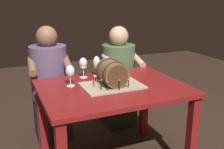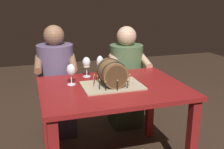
{
  "view_description": "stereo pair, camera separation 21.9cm",
  "coord_description": "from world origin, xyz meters",
  "px_view_note": "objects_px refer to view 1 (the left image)",
  "views": [
    {
      "loc": [
        -0.84,
        -1.93,
        1.47
      ],
      "look_at": [
        -0.01,
        0.0,
        0.85
      ],
      "focal_mm": 43.15,
      "sensor_mm": 36.0,
      "label": 1
    },
    {
      "loc": [
        -0.63,
        -2.0,
        1.47
      ],
      "look_at": [
        -0.01,
        0.0,
        0.85
      ],
      "focal_mm": 43.15,
      "sensor_mm": 36.0,
      "label": 2
    }
  ],
  "objects_px": {
    "person_seated_left": "(50,87)",
    "person_seated_right": "(118,80)",
    "wine_glass_white": "(83,64)",
    "wine_glass_empty": "(70,72)",
    "wine_glass_amber": "(97,63)",
    "barrel_cake": "(112,75)",
    "dining_table": "(113,100)"
  },
  "relations": [
    {
      "from": "person_seated_left",
      "to": "wine_glass_amber",
      "type": "bearing_deg",
      "value": -48.08
    },
    {
      "from": "wine_glass_empty",
      "to": "wine_glass_white",
      "type": "xyz_separation_m",
      "value": [
        0.17,
        0.19,
        0.0
      ]
    },
    {
      "from": "dining_table",
      "to": "person_seated_right",
      "type": "distance_m",
      "value": 0.83
    },
    {
      "from": "dining_table",
      "to": "wine_glass_amber",
      "type": "height_order",
      "value": "wine_glass_amber"
    },
    {
      "from": "wine_glass_empty",
      "to": "person_seated_right",
      "type": "xyz_separation_m",
      "value": [
        0.71,
        0.59,
        -0.33
      ]
    },
    {
      "from": "wine_glass_empty",
      "to": "person_seated_right",
      "type": "relative_size",
      "value": 0.15
    },
    {
      "from": "dining_table",
      "to": "wine_glass_empty",
      "type": "height_order",
      "value": "wine_glass_empty"
    },
    {
      "from": "wine_glass_empty",
      "to": "wine_glass_amber",
      "type": "bearing_deg",
      "value": 31.59
    },
    {
      "from": "wine_glass_amber",
      "to": "person_seated_left",
      "type": "distance_m",
      "value": 0.63
    },
    {
      "from": "barrel_cake",
      "to": "person_seated_right",
      "type": "height_order",
      "value": "person_seated_right"
    },
    {
      "from": "person_seated_right",
      "to": "dining_table",
      "type": "bearing_deg",
      "value": -118.02
    },
    {
      "from": "barrel_cake",
      "to": "wine_glass_empty",
      "type": "relative_size",
      "value": 2.74
    },
    {
      "from": "dining_table",
      "to": "wine_glass_amber",
      "type": "bearing_deg",
      "value": 93.95
    },
    {
      "from": "wine_glass_white",
      "to": "wine_glass_empty",
      "type": "bearing_deg",
      "value": -131.84
    },
    {
      "from": "wine_glass_amber",
      "to": "wine_glass_empty",
      "type": "xyz_separation_m",
      "value": [
        -0.3,
        -0.18,
        0.0
      ]
    },
    {
      "from": "person_seated_left",
      "to": "person_seated_right",
      "type": "distance_m",
      "value": 0.77
    },
    {
      "from": "dining_table",
      "to": "person_seated_left",
      "type": "distance_m",
      "value": 0.83
    },
    {
      "from": "barrel_cake",
      "to": "person_seated_right",
      "type": "xyz_separation_m",
      "value": [
        0.39,
        0.73,
        -0.3
      ]
    },
    {
      "from": "barrel_cake",
      "to": "person_seated_left",
      "type": "distance_m",
      "value": 0.87
    },
    {
      "from": "dining_table",
      "to": "barrel_cake",
      "type": "distance_m",
      "value": 0.22
    },
    {
      "from": "wine_glass_amber",
      "to": "wine_glass_white",
      "type": "distance_m",
      "value": 0.13
    },
    {
      "from": "dining_table",
      "to": "person_seated_left",
      "type": "relative_size",
      "value": 1.0
    },
    {
      "from": "wine_glass_empty",
      "to": "person_seated_right",
      "type": "distance_m",
      "value": 0.98
    },
    {
      "from": "wine_glass_amber",
      "to": "wine_glass_empty",
      "type": "height_order",
      "value": "wine_glass_amber"
    },
    {
      "from": "wine_glass_empty",
      "to": "person_seated_left",
      "type": "bearing_deg",
      "value": 96.6
    },
    {
      "from": "wine_glass_white",
      "to": "person_seated_left",
      "type": "xyz_separation_m",
      "value": [
        -0.24,
        0.4,
        -0.31
      ]
    },
    {
      "from": "dining_table",
      "to": "wine_glass_white",
      "type": "height_order",
      "value": "wine_glass_white"
    },
    {
      "from": "dining_table",
      "to": "wine_glass_white",
      "type": "bearing_deg",
      "value": 114.08
    },
    {
      "from": "barrel_cake",
      "to": "person_seated_left",
      "type": "height_order",
      "value": "person_seated_left"
    },
    {
      "from": "dining_table",
      "to": "barrel_cake",
      "type": "height_order",
      "value": "barrel_cake"
    },
    {
      "from": "wine_glass_amber",
      "to": "person_seated_right",
      "type": "bearing_deg",
      "value": 44.82
    },
    {
      "from": "barrel_cake",
      "to": "wine_glass_white",
      "type": "distance_m",
      "value": 0.36
    }
  ]
}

